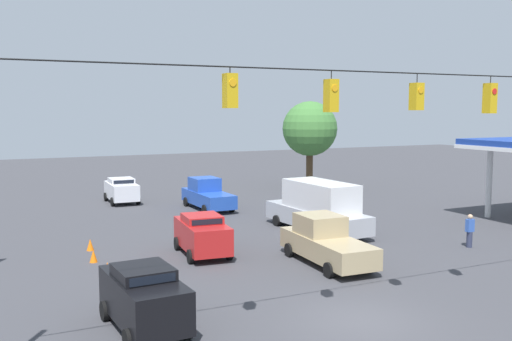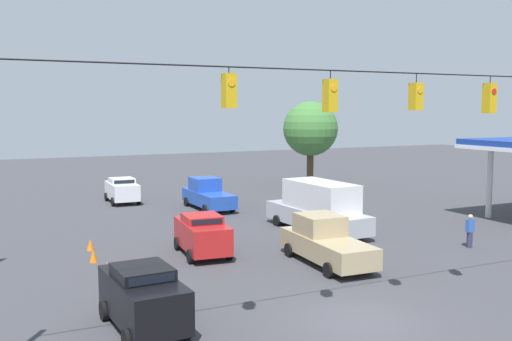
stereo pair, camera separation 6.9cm
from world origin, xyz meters
name	(u,v)px [view 2 (the right image)]	position (x,y,z in m)	size (l,w,h in m)	color
ground_plane	(359,320)	(0.00, 0.00, 0.00)	(140.00, 140.00, 0.00)	#3D3D42
overhead_signal_span	(374,151)	(-0.03, 0.54, 5.58)	(24.14, 0.38, 8.82)	#939399
sedan_red_withflow_mid	(202,234)	(1.70, -10.16, 1.00)	(2.31, 4.20, 1.92)	red
sedan_black_parked_shoulder	(143,297)	(6.53, -2.32, 1.04)	(2.17, 4.23, 2.01)	black
pickup_truck_blue_oncoming_deep	(208,195)	(-2.99, -21.81, 0.98)	(2.23, 5.50, 2.12)	#234CB2
pickup_truck_tan_crossing_near	(325,242)	(-2.73, -6.37, 0.98)	(2.35, 5.68, 2.12)	tan
box_truck_silver_oncoming_far	(318,207)	(-5.89, -12.06, 1.41)	(2.80, 7.50, 2.86)	#A8AAB2
sedan_white_withflow_deep	(122,190)	(1.78, -26.89, 0.96)	(2.08, 3.94, 1.83)	silver
traffic_cone_nearest	(129,302)	(6.55, -4.21, 0.28)	(0.35, 0.35, 0.57)	orange
traffic_cone_second	(121,283)	(6.32, -6.51, 0.28)	(0.35, 0.35, 0.57)	orange
traffic_cone_third	(107,269)	(6.42, -8.67, 0.28)	(0.35, 0.35, 0.57)	orange
traffic_cone_fourth	(93,256)	(6.57, -11.03, 0.28)	(0.35, 0.35, 0.57)	orange
traffic_cone_fifth	(90,245)	(6.33, -13.29, 0.28)	(0.35, 0.35, 0.57)	orange
pedestrian	(470,231)	(-10.79, -5.76, 0.84)	(0.40, 0.28, 1.67)	#2D334C
tree_horizon_left	(310,129)	(-15.00, -28.16, 5.12)	(4.78, 4.78, 7.55)	#4C3823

